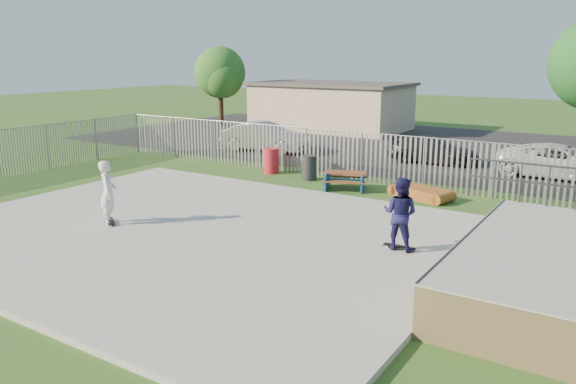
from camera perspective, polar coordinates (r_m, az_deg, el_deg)
The scene contains 18 objects.
ground at distance 16.45m, azimuth -9.52°, elevation -4.25°, with size 120.00×120.00×0.00m, color #30581E.
concrete_slab at distance 16.43m, azimuth -9.53°, elevation -4.00°, with size 15.00×12.00×0.15m, color #A0A09B.
quarter_pipe at distance 13.38m, azimuth 26.11°, elevation -7.25°, with size 5.50×7.05×2.19m.
fence at distance 19.19m, azimuth 1.81°, elevation 1.62°, with size 26.04×16.02×2.00m.
picnic_table at distance 21.62m, azimuth 5.82°, elevation 1.18°, with size 1.99×1.81×0.69m.
funbox at distance 20.76m, azimuth 13.35°, elevation -0.10°, with size 2.14×1.50×0.39m.
trash_bin_red at distance 24.48m, azimuth -1.71°, elevation 3.19°, with size 0.65×0.65×1.09m, color red.
trash_bin_grey at distance 23.17m, azimuth 2.19°, elevation 2.49°, with size 0.61×0.61×1.02m, color #242426.
parking_lot at distance 32.70m, azimuth 13.39°, elevation 4.55°, with size 40.00×18.00×0.02m, color black.
car_silver at distance 29.92m, azimuth -2.38°, elevation 5.60°, with size 1.64×4.69×1.54m, color #A5A5AA.
car_dark at distance 27.60m, azimuth 14.53°, elevation 4.16°, with size 1.73×4.25×1.23m, color black.
car_white at distance 26.00m, azimuth 25.85°, elevation 2.82°, with size 2.31×5.00×1.39m, color silver.
building at distance 39.37m, azimuth 4.38°, elevation 8.74°, with size 10.40×6.40×3.20m.
tree_left at distance 41.36m, azimuth -6.93°, elevation 11.95°, with size 3.66×3.66×5.64m.
skateboard_a at distance 14.87m, azimuth 11.16°, elevation -5.53°, with size 0.80×0.21×0.08m.
skateboard_b at distance 17.57m, azimuth -17.59°, elevation -2.91°, with size 0.77×0.61×0.08m.
skater_navy at distance 14.60m, azimuth 11.32°, elevation -2.16°, with size 0.92×0.72×1.89m, color #161543.
skater_white at distance 17.34m, azimuth -17.81°, elevation -0.03°, with size 0.69×0.45×1.89m, color silver.
Camera 1 is at (10.61, -11.52, 5.04)m, focal length 35.00 mm.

